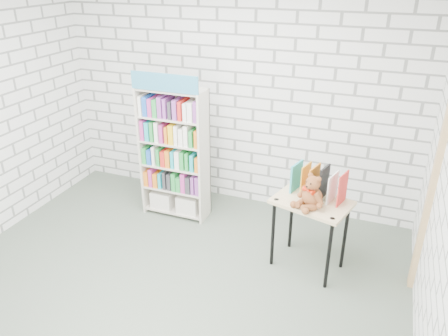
% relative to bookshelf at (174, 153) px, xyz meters
% --- Properties ---
extents(ground, '(4.50, 4.50, 0.00)m').
position_rel_bookshelf_xyz_m(ground, '(0.53, -1.36, -0.82)').
color(ground, '#4E5A4C').
rests_on(ground, ground).
extents(room_shell, '(4.52, 4.02, 2.81)m').
position_rel_bookshelf_xyz_m(room_shell, '(0.53, -1.36, 0.96)').
color(room_shell, silver).
rests_on(room_shell, ground).
extents(bookshelf, '(0.80, 0.31, 1.80)m').
position_rel_bookshelf_xyz_m(bookshelf, '(0.00, 0.00, 0.00)').
color(bookshelf, beige).
rests_on(bookshelf, ground).
extents(display_table, '(0.83, 0.67, 0.77)m').
position_rel_bookshelf_xyz_m(display_table, '(1.74, -0.48, -0.16)').
color(display_table, tan).
rests_on(display_table, ground).
extents(table_books, '(0.54, 0.35, 0.30)m').
position_rel_bookshelf_xyz_m(table_books, '(1.77, -0.37, 0.10)').
color(table_books, teal).
rests_on(table_books, display_table).
extents(teddy_bear, '(0.32, 0.30, 0.33)m').
position_rel_bookshelf_xyz_m(teddy_bear, '(1.73, -0.59, 0.08)').
color(teddy_bear, maroon).
rests_on(teddy_bear, display_table).
extents(door_trim, '(0.05, 0.12, 2.10)m').
position_rel_bookshelf_xyz_m(door_trim, '(2.76, -0.41, 0.23)').
color(door_trim, tan).
rests_on(door_trim, ground).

